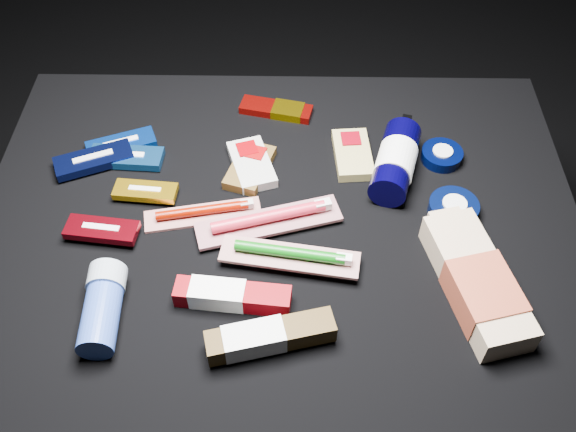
{
  "coord_description": "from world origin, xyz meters",
  "views": [
    {
      "loc": [
        0.02,
        -0.64,
        1.2
      ],
      "look_at": [
        0.01,
        0.01,
        0.42
      ],
      "focal_mm": 40.0,
      "sensor_mm": 36.0,
      "label": 1
    }
  ],
  "objects_px": {
    "lotion_bottle": "(396,161)",
    "bodywash_bottle": "(477,283)",
    "deodorant_stick": "(102,307)",
    "toothpaste_carton_red": "(227,295)"
  },
  "relations": [
    {
      "from": "lotion_bottle",
      "to": "deodorant_stick",
      "type": "distance_m",
      "value": 0.53
    },
    {
      "from": "lotion_bottle",
      "to": "bodywash_bottle",
      "type": "xyz_separation_m",
      "value": [
        0.1,
        -0.24,
        -0.01
      ]
    },
    {
      "from": "lotion_bottle",
      "to": "toothpaste_carton_red",
      "type": "xyz_separation_m",
      "value": [
        -0.27,
        -0.26,
        -0.02
      ]
    },
    {
      "from": "bodywash_bottle",
      "to": "deodorant_stick",
      "type": "bearing_deg",
      "value": 170.55
    },
    {
      "from": "bodywash_bottle",
      "to": "toothpaste_carton_red",
      "type": "relative_size",
      "value": 1.47
    },
    {
      "from": "lotion_bottle",
      "to": "bodywash_bottle",
      "type": "relative_size",
      "value": 0.81
    },
    {
      "from": "lotion_bottle",
      "to": "bodywash_bottle",
      "type": "height_order",
      "value": "lotion_bottle"
    },
    {
      "from": "lotion_bottle",
      "to": "deodorant_stick",
      "type": "xyz_separation_m",
      "value": [
        -0.44,
        -0.29,
        -0.01
      ]
    },
    {
      "from": "deodorant_stick",
      "to": "bodywash_bottle",
      "type": "bearing_deg",
      "value": 2.5
    },
    {
      "from": "bodywash_bottle",
      "to": "deodorant_stick",
      "type": "xyz_separation_m",
      "value": [
        -0.53,
        -0.05,
        0.0
      ]
    }
  ]
}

